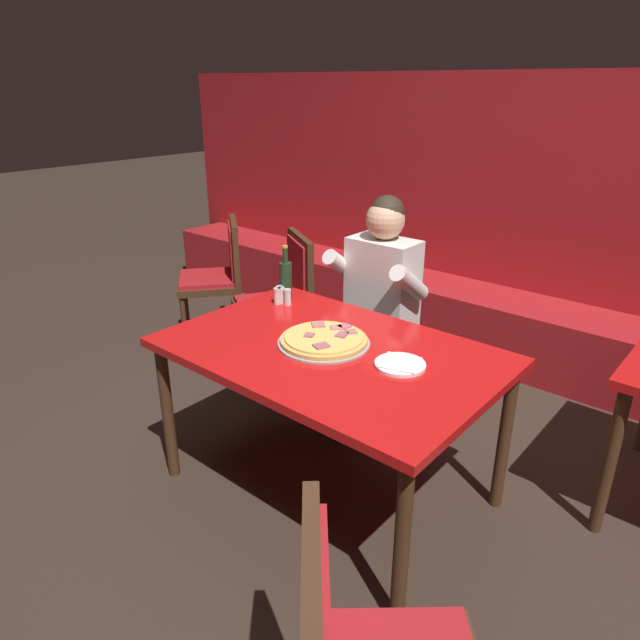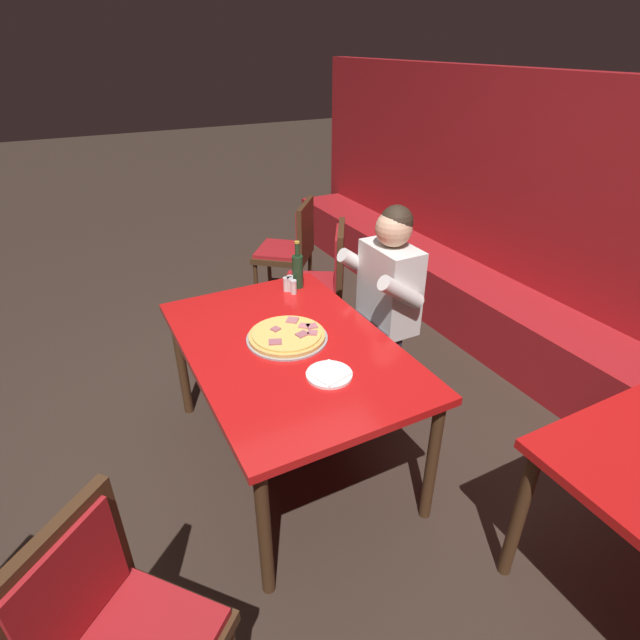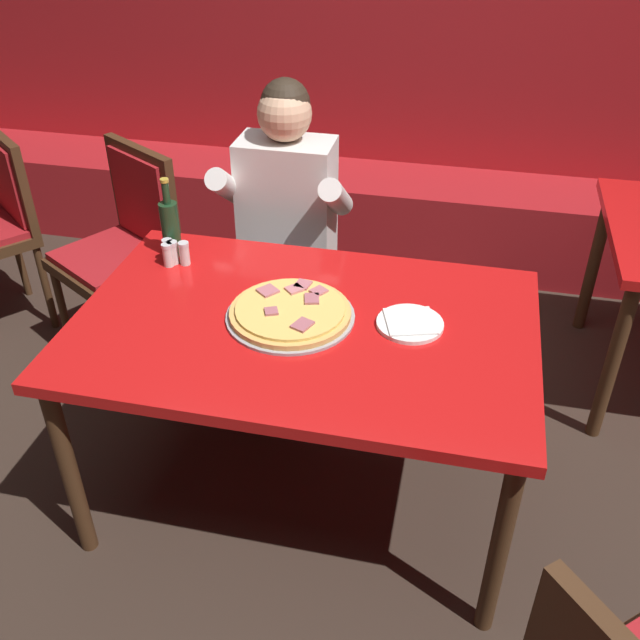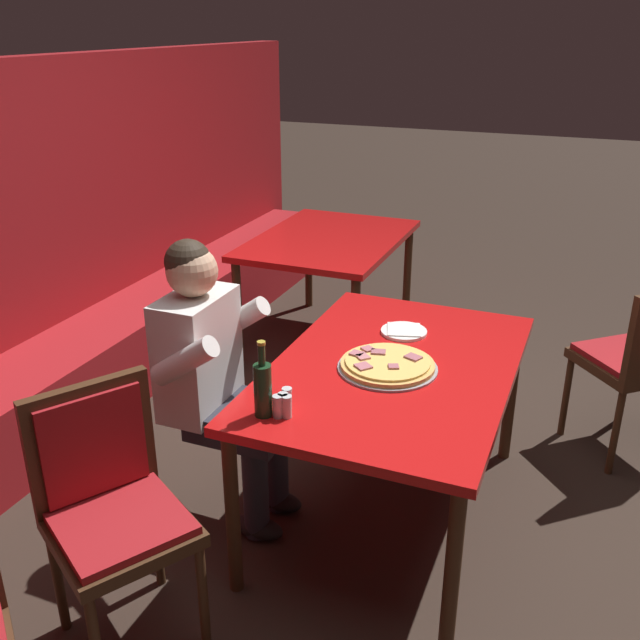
{
  "view_description": "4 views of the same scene",
  "coord_description": "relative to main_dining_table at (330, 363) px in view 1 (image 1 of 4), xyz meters",
  "views": [
    {
      "loc": [
        1.42,
        -1.74,
        1.83
      ],
      "look_at": [
        -0.14,
        0.09,
        0.82
      ],
      "focal_mm": 32.0,
      "sensor_mm": 36.0,
      "label": 1
    },
    {
      "loc": [
        1.92,
        -0.82,
        2.07
      ],
      "look_at": [
        -0.21,
        0.29,
        0.71
      ],
      "focal_mm": 28.0,
      "sensor_mm": 36.0,
      "label": 2
    },
    {
      "loc": [
        0.46,
        -1.78,
        2.03
      ],
      "look_at": [
        0.05,
        0.02,
        0.76
      ],
      "focal_mm": 40.0,
      "sensor_mm": 36.0,
      "label": 3
    },
    {
      "loc": [
        -2.56,
        -0.71,
        2.08
      ],
      "look_at": [
        -0.2,
        0.25,
        0.99
      ],
      "focal_mm": 40.0,
      "sensor_mm": 36.0,
      "label": 4
    }
  ],
  "objects": [
    {
      "name": "diner_seated_blue_shirt",
      "position": [
        -0.26,
        0.69,
        0.02
      ],
      "size": [
        0.53,
        0.53,
        1.27
      ],
      "color": "black",
      "rests_on": "ground_plane"
    },
    {
      "name": "shaker_parmesan",
      "position": [
        -0.55,
        0.24,
        0.11
      ],
      "size": [
        0.04,
        0.04,
        0.09
      ],
      "color": "silver",
      "rests_on": "main_dining_table"
    },
    {
      "name": "main_dining_table",
      "position": [
        0.0,
        0.0,
        0.0
      ],
      "size": [
        1.45,
        0.96,
        0.75
      ],
      "color": "#422816",
      "rests_on": "ground_plane"
    },
    {
      "name": "booth_bench",
      "position": [
        0.0,
        1.86,
        -0.45
      ],
      "size": [
        6.46,
        0.48,
        0.46
      ],
      "primitive_type": "cube",
      "color": "#A3191E",
      "rests_on": "ground_plane"
    },
    {
      "name": "pizza",
      "position": [
        -0.05,
        0.02,
        0.09
      ],
      "size": [
        0.41,
        0.41,
        0.05
      ],
      "color": "#9E9EA3",
      "rests_on": "main_dining_table"
    },
    {
      "name": "shaker_black_pepper",
      "position": [
        -0.56,
        0.27,
        0.11
      ],
      "size": [
        0.04,
        0.04,
        0.09
      ],
      "color": "silver",
      "rests_on": "main_dining_table"
    },
    {
      "name": "shaker_oregano",
      "position": [
        -0.54,
        0.26,
        0.11
      ],
      "size": [
        0.04,
        0.04,
        0.09
      ],
      "color": "silver",
      "rests_on": "main_dining_table"
    },
    {
      "name": "ground_plane",
      "position": [
        0.0,
        0.0,
        -0.68
      ],
      "size": [
        24.0,
        24.0,
        0.0
      ],
      "primitive_type": "plane",
      "color": "#33261E"
    },
    {
      "name": "shaker_red_pepper_flakes",
      "position": [
        -0.5,
        0.26,
        0.11
      ],
      "size": [
        0.04,
        0.04,
        0.09
      ],
      "color": "silver",
      "rests_on": "main_dining_table"
    },
    {
      "name": "booth_wall_panel",
      "position": [
        0.0,
        2.18,
        0.27
      ],
      "size": [
        6.8,
        0.16,
        1.9
      ],
      "primitive_type": "cube",
      "color": "#A3191E",
      "rests_on": "ground_plane"
    },
    {
      "name": "plate_white_paper",
      "position": [
        0.33,
        0.05,
        0.08
      ],
      "size": [
        0.21,
        0.21,
        0.02
      ],
      "color": "white",
      "rests_on": "main_dining_table"
    },
    {
      "name": "dining_chair_near_right",
      "position": [
        -1.68,
        0.78,
        -0.13
      ],
      "size": [
        0.62,
        0.62,
        0.93
      ],
      "color": "#422816",
      "rests_on": "ground_plane"
    },
    {
      "name": "beer_bottle",
      "position": [
        -0.57,
        0.32,
        0.18
      ],
      "size": [
        0.07,
        0.07,
        0.29
      ],
      "color": "#19381E",
      "rests_on": "main_dining_table"
    },
    {
      "name": "dining_chair_by_booth",
      "position": [
        -0.98,
        0.71,
        -0.12
      ],
      "size": [
        0.6,
        0.6,
        0.95
      ],
      "color": "#422816",
      "rests_on": "ground_plane"
    }
  ]
}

